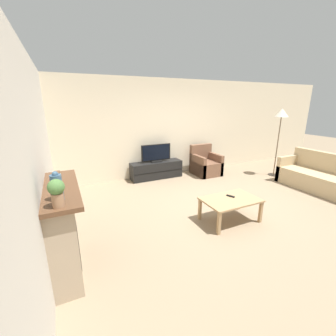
# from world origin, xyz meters

# --- Properties ---
(ground_plane) EXTENTS (24.00, 24.00, 0.00)m
(ground_plane) POSITION_xyz_m (0.00, 0.00, 0.00)
(ground_plane) COLOR #89755B
(wall_back) EXTENTS (12.00, 0.06, 2.70)m
(wall_back) POSITION_xyz_m (0.00, 2.45, 1.35)
(wall_back) COLOR beige
(wall_back) RESTS_ON ground
(wall_left) EXTENTS (0.06, 12.00, 2.70)m
(wall_left) POSITION_xyz_m (-3.25, 0.00, 1.35)
(wall_left) COLOR beige
(wall_left) RESTS_ON ground
(fireplace) EXTENTS (0.42, 1.39, 1.10)m
(fireplace) POSITION_xyz_m (-3.07, -0.59, 0.56)
(fireplace) COLOR tan
(fireplace) RESTS_ON ground
(mantel_vase_left) EXTENTS (0.11, 0.11, 0.31)m
(mantel_vase_left) POSITION_xyz_m (-3.05, -1.01, 1.25)
(mantel_vase_left) COLOR #385670
(mantel_vase_left) RESTS_ON fireplace
(mantel_clock) EXTENTS (0.08, 0.11, 0.15)m
(mantel_clock) POSITION_xyz_m (-3.05, -0.46, 1.17)
(mantel_clock) COLOR brown
(mantel_clock) RESTS_ON fireplace
(potted_plant) EXTENTS (0.15, 0.15, 0.28)m
(potted_plant) POSITION_xyz_m (-3.05, -1.19, 1.26)
(potted_plant) COLOR #936B4C
(potted_plant) RESTS_ON fireplace
(tv_stand) EXTENTS (1.45, 0.41, 0.47)m
(tv_stand) POSITION_xyz_m (-0.64, 2.18, 0.24)
(tv_stand) COLOR black
(tv_stand) RESTS_ON ground
(tv) EXTENTS (0.86, 0.18, 0.49)m
(tv) POSITION_xyz_m (-0.64, 2.18, 0.70)
(tv) COLOR black
(tv) RESTS_ON tv_stand
(armchair) EXTENTS (0.70, 0.76, 0.86)m
(armchair) POSITION_xyz_m (0.82, 1.90, 0.28)
(armchair) COLOR brown
(armchair) RESTS_ON ground
(coffee_table) EXTENTS (0.99, 0.64, 0.43)m
(coffee_table) POSITION_xyz_m (-0.37, -0.60, 0.37)
(coffee_table) COLOR #A37F56
(coffee_table) RESTS_ON ground
(remote) EXTENTS (0.10, 0.15, 0.02)m
(remote) POSITION_xyz_m (-0.31, -0.52, 0.44)
(remote) COLOR black
(remote) RESTS_ON coffee_table
(couch) EXTENTS (0.81, 2.25, 0.88)m
(couch) POSITION_xyz_m (2.65, -0.56, 0.29)
(couch) COLOR tan
(couch) RESTS_ON ground
(floor_lamp) EXTENTS (0.36, 0.36, 1.90)m
(floor_lamp) POSITION_xyz_m (2.59, 0.93, 1.67)
(floor_lamp) COLOR black
(floor_lamp) RESTS_ON ground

